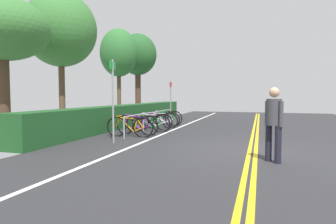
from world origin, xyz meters
TOP-DOWN VIEW (x-y plane):
  - ground_plane at (0.00, 0.00)m, footprint 34.84×11.05m
  - centre_line_yellow_inner at (0.00, -0.08)m, footprint 31.36×0.10m
  - centre_line_yellow_outer at (0.00, 0.08)m, footprint 31.36×0.10m
  - bike_lane_stripe_white at (0.00, 3.31)m, footprint 31.36×0.12m
  - bike_rack at (3.34, 4.17)m, footprint 5.10×0.05m
  - bicycle_0 at (1.31, 4.19)m, footprint 0.46×1.75m
  - bicycle_1 at (1.93, 4.19)m, footprint 0.46×1.77m
  - bicycle_2 at (2.71, 4.05)m, footprint 0.52×1.76m
  - bicycle_3 at (3.38, 4.12)m, footprint 0.46×1.73m
  - bicycle_4 at (4.09, 4.10)m, footprint 0.53×1.70m
  - bicycle_5 at (4.76, 4.21)m, footprint 0.67×1.69m
  - bicycle_6 at (5.42, 4.26)m, footprint 0.46×1.79m
  - pedestrian at (-1.23, -0.46)m, footprint 0.38×0.37m
  - sign_post_near at (0.02, 4.13)m, footprint 0.36×0.06m
  - sign_post_far at (6.83, 4.38)m, footprint 0.36×0.06m
  - hedge_backdrop at (4.84, 5.95)m, footprint 14.05×0.91m
  - tree_near_left at (-0.87, 7.43)m, footprint 2.80×2.80m
  - tree_mid at (2.16, 7.64)m, footprint 2.90×2.90m
  - tree_far_right at (6.48, 7.25)m, footprint 2.02×2.02m
  - tree_extra at (9.41, 7.39)m, footprint 2.42×2.42m

SIDE VIEW (x-z plane):
  - ground_plane at x=0.00m, z-range -0.05..0.00m
  - centre_line_yellow_inner at x=0.00m, z-range 0.00..0.00m
  - centre_line_yellow_outer at x=0.00m, z-range 0.00..0.00m
  - bike_lane_stripe_white at x=0.00m, z-range 0.00..0.00m
  - bicycle_4 at x=4.09m, z-range -0.02..0.70m
  - bicycle_5 at x=4.76m, z-range -0.02..0.70m
  - bicycle_2 at x=2.71m, z-range -0.02..0.72m
  - bicycle_3 at x=3.38m, z-range -0.02..0.72m
  - bicycle_6 at x=5.42m, z-range -0.02..0.73m
  - bicycle_0 at x=1.31m, z-range -0.02..0.74m
  - bicycle_1 at x=1.93m, z-range -0.02..0.75m
  - hedge_backdrop at x=4.84m, z-range 0.00..0.99m
  - bike_rack at x=3.34m, z-range 0.20..0.96m
  - pedestrian at x=-1.23m, z-range 0.12..1.76m
  - sign_post_far at x=6.83m, z-range 0.23..2.43m
  - sign_post_near at x=0.02m, z-range 0.24..2.79m
  - tree_near_left at x=-0.87m, z-range 1.23..5.69m
  - tree_far_right at x=6.48m, z-range 1.21..6.27m
  - tree_extra at x=9.41m, z-range 1.31..6.68m
  - tree_mid at x=2.16m, z-range 1.29..6.91m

